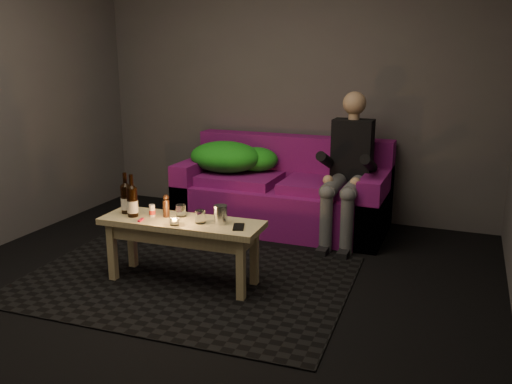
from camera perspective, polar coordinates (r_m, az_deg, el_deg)
floor at (r=3.66m, az=-7.61°, el=-11.64°), size 4.50×4.50×0.00m
room at (r=3.70m, az=-4.87°, el=15.06°), size 4.50×4.50×4.50m
rug at (r=4.02m, az=-7.28°, el=-9.08°), size 2.37×1.76×0.01m
sofa at (r=5.09m, az=2.94°, el=-0.33°), size 1.91×0.86×0.82m
green_blanket at (r=5.20m, az=-2.63°, el=3.63°), size 0.84×0.57×0.29m
person at (r=4.70m, az=9.67°, el=2.77°), size 0.34×0.79×1.28m
coffee_table at (r=3.84m, az=-7.82°, el=-4.12°), size 1.17×0.41×0.47m
beer_bottle_a at (r=4.01m, az=-13.53°, el=-0.64°), size 0.08×0.08×0.30m
beer_bottle_b at (r=3.92m, az=-12.90°, el=-0.93°), size 0.08×0.08×0.31m
salt_shaker at (r=3.91m, az=-10.88°, el=-1.92°), size 0.04×0.04×0.09m
pepper_mill at (r=3.88m, az=-9.44°, el=-1.71°), size 0.06×0.06×0.12m
tumbler_back at (r=3.88m, az=-7.91°, el=-1.95°), size 0.09×0.09×0.08m
tealight at (r=3.70m, az=-8.58°, el=-3.09°), size 0.06×0.06×0.05m
tumbler_front at (r=3.71m, az=-5.89°, el=-2.61°), size 0.09×0.09×0.09m
steel_cup at (r=3.69m, az=-3.74°, el=-2.37°), size 0.10×0.10×0.13m
smartphone at (r=3.61m, az=-1.84°, el=-3.69°), size 0.12×0.16×0.01m
red_lighter at (r=3.84m, az=-12.04°, el=-2.89°), size 0.03×0.07×0.01m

